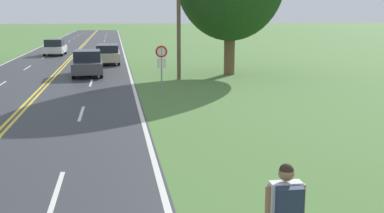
{
  "coord_description": "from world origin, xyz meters",
  "views": [
    {
      "loc": [
        3.95,
        -3.2,
        4.02
      ],
      "look_at": [
        6.17,
        10.52,
        1.33
      ],
      "focal_mm": 45.0,
      "sensor_mm": 36.0,
      "label": 1
    }
  ],
  "objects_px": {
    "hitchhiker_person": "(286,210)",
    "car_dark_grey_sedan_nearest": "(87,63)",
    "car_white_sedan_mid_near": "(55,47)",
    "traffic_sign": "(161,58)",
    "car_champagne_suv_approaching": "(108,53)"
  },
  "relations": [
    {
      "from": "hitchhiker_person",
      "to": "car_white_sedan_mid_near",
      "type": "xyz_separation_m",
      "value": [
        -8.21,
        42.41,
        -0.33
      ]
    },
    {
      "from": "traffic_sign",
      "to": "car_white_sedan_mid_near",
      "type": "distance_m",
      "value": 27.19
    },
    {
      "from": "hitchhiker_person",
      "to": "car_champagne_suv_approaching",
      "type": "relative_size",
      "value": 0.38
    },
    {
      "from": "car_champagne_suv_approaching",
      "to": "car_white_sedan_mid_near",
      "type": "relative_size",
      "value": 1.19
    },
    {
      "from": "traffic_sign",
      "to": "car_dark_grey_sedan_nearest",
      "type": "bearing_deg",
      "value": 113.23
    },
    {
      "from": "hitchhiker_person",
      "to": "car_dark_grey_sedan_nearest",
      "type": "height_order",
      "value": "hitchhiker_person"
    },
    {
      "from": "traffic_sign",
      "to": "car_champagne_suv_approaching",
      "type": "distance_m",
      "value": 17.12
    },
    {
      "from": "car_dark_grey_sedan_nearest",
      "to": "car_white_sedan_mid_near",
      "type": "xyz_separation_m",
      "value": [
        -3.97,
        16.67,
        -0.04
      ]
    },
    {
      "from": "traffic_sign",
      "to": "car_dark_grey_sedan_nearest",
      "type": "relative_size",
      "value": 0.56
    },
    {
      "from": "hitchhiker_person",
      "to": "car_white_sedan_mid_near",
      "type": "bearing_deg",
      "value": 12.1
    },
    {
      "from": "car_dark_grey_sedan_nearest",
      "to": "car_champagne_suv_approaching",
      "type": "bearing_deg",
      "value": 168.37
    },
    {
      "from": "car_champagne_suv_approaching",
      "to": "car_white_sedan_mid_near",
      "type": "distance_m",
      "value": 10.49
    },
    {
      "from": "car_champagne_suv_approaching",
      "to": "hitchhiker_person",
      "type": "bearing_deg",
      "value": 4.99
    },
    {
      "from": "car_dark_grey_sedan_nearest",
      "to": "car_white_sedan_mid_near",
      "type": "height_order",
      "value": "car_dark_grey_sedan_nearest"
    },
    {
      "from": "hitchhiker_person",
      "to": "car_dark_grey_sedan_nearest",
      "type": "relative_size",
      "value": 0.41
    }
  ]
}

